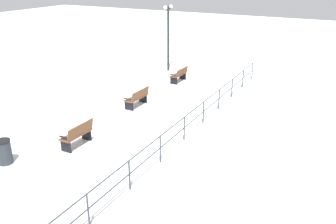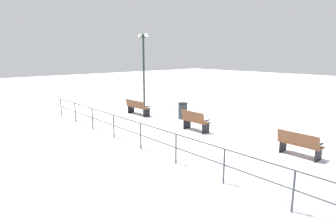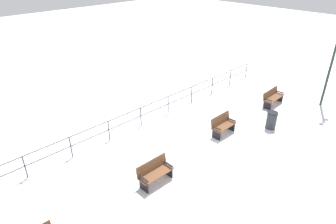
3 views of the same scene
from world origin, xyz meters
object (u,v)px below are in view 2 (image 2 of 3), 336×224
Objects in this scene: bench_fourth at (137,107)px; trash_bin at (183,111)px; bench_second at (299,144)px; bench_third at (195,121)px; lamppost_middle at (144,59)px.

trash_bin is at bearing -64.63° from bench_fourth.
bench_fourth is 1.91× the size of trash_bin.
bench_third is (-0.29, 4.61, 0.03)m from bench_second.
bench_fourth is at bearing 88.68° from bench_third.
bench_second is at bearing -98.86° from trash_bin.
lamppost_middle reaches higher than bench_third.
bench_third reaches higher than bench_second.
bench_second is 1.05× the size of bench_third.
bench_fourth is 0.35× the size of lamppost_middle.
bench_second is 0.85× the size of bench_fourth.
lamppost_middle is (2.08, 6.62, 2.62)m from bench_third.
bench_third is at bearing -93.15° from bench_fourth.
bench_third is 1.55× the size of trash_bin.
bench_fourth is at bearing -134.74° from lamppost_middle.
bench_second reaches higher than trash_bin.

